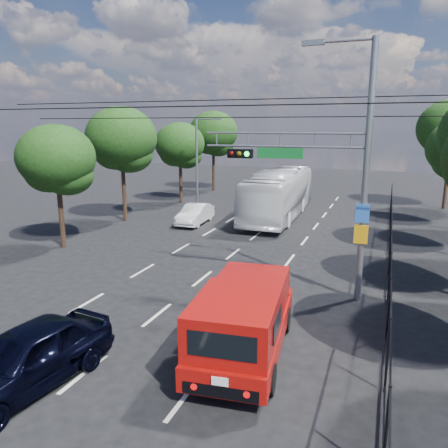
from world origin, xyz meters
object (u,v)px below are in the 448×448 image
at_px(navy_hatchback, 27,357).
at_px(white_van, 195,214).
at_px(red_pickup, 245,318).
at_px(white_bus, 279,194).
at_px(signal_mast, 332,161).

bearing_deg(navy_hatchback, white_van, 109.18).
distance_m(red_pickup, white_bus, 19.91).
xyz_separation_m(red_pickup, navy_hatchback, (-4.68, -3.40, -0.37)).
distance_m(white_bus, white_van, 6.40).
height_order(signal_mast, navy_hatchback, signal_mast).
bearing_deg(signal_mast, white_van, 135.62).
bearing_deg(white_bus, navy_hatchback, -93.89).
xyz_separation_m(navy_hatchback, white_van, (-3.89, 18.84, -0.15)).
distance_m(signal_mast, red_pickup, 7.04).
relative_size(signal_mast, white_van, 2.35).
relative_size(signal_mast, navy_hatchback, 2.00).
distance_m(red_pickup, navy_hatchback, 5.80).
xyz_separation_m(red_pickup, white_van, (-8.57, 15.44, -0.51)).
bearing_deg(white_van, signal_mast, -47.30).
bearing_deg(white_van, red_pickup, -63.89).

